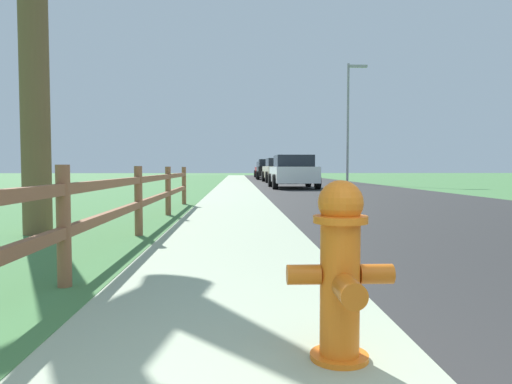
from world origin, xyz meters
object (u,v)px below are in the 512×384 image
object	(u,v)px
parked_car_black	(269,169)
street_lamp	(350,114)
parked_suv_white	(293,172)
parked_car_beige	(279,170)
parked_car_red	(266,170)
fire_hydrant	(341,268)

from	to	relation	value
parked_car_black	street_lamp	xyz separation A→B (m)	(3.95, -11.18, 3.30)
parked_suv_white	parked_car_beige	size ratio (longest dim) A/B	0.95
parked_car_black	parked_car_red	xyz separation A→B (m)	(0.23, 7.40, -0.03)
street_lamp	parked_car_black	bearing A→B (deg)	109.47
parked_car_black	street_lamp	bearing A→B (deg)	-70.53
parked_suv_white	parked_car_black	bearing A→B (deg)	89.91
fire_hydrant	parked_suv_white	bearing A→B (deg)	83.85
parked_car_beige	parked_car_black	distance (m)	7.69
parked_car_beige	parked_suv_white	bearing A→B (deg)	-91.24
fire_hydrant	parked_car_red	distance (m)	43.87
parked_suv_white	parked_car_black	xyz separation A→B (m)	(0.03, 16.73, 0.04)
fire_hydrant	parked_car_beige	distance (m)	28.82
fire_hydrant	parked_car_beige	size ratio (longest dim) A/B	0.19
parked_car_black	parked_car_red	world-z (taller)	parked_car_black
parked_car_red	parked_suv_white	bearing A→B (deg)	-90.60
fire_hydrant	parked_suv_white	size ratio (longest dim) A/B	0.20
parked_car_beige	parked_car_black	world-z (taller)	parked_car_black
fire_hydrant	parked_car_black	size ratio (longest dim) A/B	0.18
street_lamp	fire_hydrant	bearing A→B (deg)	-103.59
parked_suv_white	parked_car_black	distance (m)	16.73
fire_hydrant	street_lamp	size ratio (longest dim) A/B	0.13
fire_hydrant	parked_car_black	xyz separation A→B (m)	(2.15, 36.41, 0.36)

